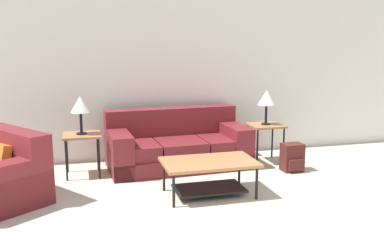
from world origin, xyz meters
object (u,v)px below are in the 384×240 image
object	(u,v)px
coffee_table	(209,170)
backpack	(292,158)
table_lamp_right	(267,99)
side_table_right	(266,129)
couch	(177,146)
table_lamp_left	(80,105)
side_table_left	(82,139)

from	to	relation	value
coffee_table	backpack	size ratio (longest dim) A/B	2.80
coffee_table	table_lamp_right	xyz separation A→B (m)	(1.25, 1.18, 0.65)
coffee_table	side_table_right	bearing A→B (deg)	43.26
coffee_table	couch	bearing A→B (deg)	94.13
table_lamp_left	side_table_right	bearing A→B (deg)	-0.00
side_table_right	table_lamp_left	size ratio (longest dim) A/B	1.11
couch	table_lamp_right	bearing A→B (deg)	-4.31
side_table_right	couch	bearing A→B (deg)	175.69
table_lamp_left	backpack	size ratio (longest dim) A/B	1.31
side_table_right	table_lamp_right	world-z (taller)	table_lamp_right
side_table_left	table_lamp_left	bearing A→B (deg)	90.00
couch	table_lamp_left	size ratio (longest dim) A/B	3.97
coffee_table	side_table_left	world-z (taller)	side_table_left
couch	coffee_table	xyz separation A→B (m)	(0.09, -1.28, 0.02)
side_table_left	table_lamp_left	xyz separation A→B (m)	(0.00, 0.00, 0.46)
couch	backpack	bearing A→B (deg)	-23.53
table_lamp_right	backpack	size ratio (longest dim) A/B	1.31
side_table_left	backpack	bearing A→B (deg)	-11.04
table_lamp_left	couch	bearing A→B (deg)	4.33
side_table_right	backpack	world-z (taller)	side_table_right
coffee_table	table_lamp_left	size ratio (longest dim) A/B	2.14
side_table_right	backpack	distance (m)	0.66
side_table_left	side_table_right	bearing A→B (deg)	0.00
couch	coffee_table	bearing A→B (deg)	-85.87
side_table_right	table_lamp_right	bearing A→B (deg)	90.00
coffee_table	backpack	bearing A→B (deg)	23.73
coffee_table	backpack	world-z (taller)	coffee_table
side_table_right	coffee_table	bearing A→B (deg)	-136.74
side_table_left	backpack	xyz separation A→B (m)	(2.85, -0.56, -0.32)
couch	coffee_table	size ratio (longest dim) A/B	1.86
table_lamp_left	side_table_left	bearing A→B (deg)	-90.00
couch	table_lamp_left	bearing A→B (deg)	-175.67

